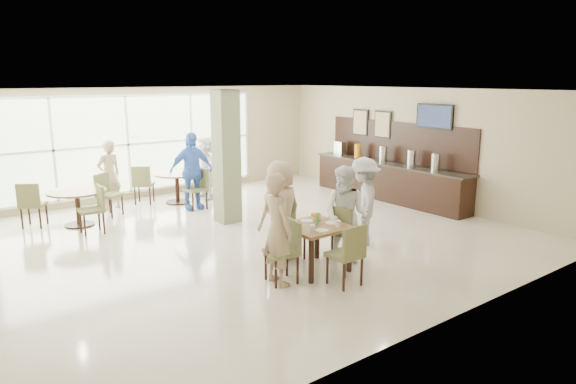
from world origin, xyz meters
TOP-DOWN VIEW (x-y plane):
  - ground at (0.00, 0.00)m, footprint 10.00×10.00m
  - room_shell at (0.00, 0.00)m, footprint 10.00×10.00m
  - window_bank at (-0.50, 4.46)m, footprint 7.00×0.04m
  - column at (0.40, 1.20)m, footprint 0.45×0.45m
  - main_table at (0.03, -2.12)m, footprint 0.94×0.94m
  - round_table_left at (-2.24, 2.82)m, footprint 1.19×1.19m
  - round_table_right at (0.28, 3.42)m, footprint 1.14×1.14m
  - chairs_main_table at (0.04, -2.14)m, footprint 2.01×1.90m
  - chairs_table_left at (-2.22, 2.85)m, footprint 2.17×1.76m
  - chairs_table_right at (0.35, 3.45)m, footprint 2.05×1.82m
  - tabletop_clutter at (0.05, -2.15)m, footprint 0.72×0.76m
  - buffet_counter at (4.70, 0.51)m, footprint 0.64×4.70m
  - wall_tv at (4.94, -0.60)m, footprint 0.06×1.00m
  - framed_art_a at (4.95, 1.00)m, footprint 0.05×0.55m
  - framed_art_b at (4.95, 1.80)m, footprint 0.05×0.55m
  - teen_left at (-0.77, -2.21)m, footprint 0.42×0.63m
  - teen_far at (-0.05, -1.33)m, footprint 0.85×0.49m
  - teen_right at (0.69, -2.14)m, footprint 0.89×0.97m
  - teen_standing at (1.59, -1.65)m, footprint 1.14×1.19m
  - adult_a at (0.29, 2.62)m, footprint 1.10×0.67m
  - adult_b at (1.06, 3.43)m, footprint 0.66×1.48m
  - adult_standing at (-1.24, 3.77)m, footprint 0.67×0.52m

SIDE VIEW (x-z plane):
  - ground at x=0.00m, z-range 0.00..0.00m
  - chairs_main_table at x=0.04m, z-range 0.00..0.95m
  - chairs_table_left at x=-2.22m, z-range 0.00..0.95m
  - chairs_table_right at x=0.35m, z-range 0.00..0.95m
  - buffet_counter at x=4.70m, z-range -0.42..1.53m
  - round_table_right at x=0.28m, z-range 0.21..0.96m
  - round_table_left at x=-2.24m, z-range 0.22..0.97m
  - main_table at x=0.03m, z-range 0.28..1.03m
  - adult_b at x=1.06m, z-range 0.00..1.58m
  - tabletop_clutter at x=0.05m, z-range 0.71..0.91m
  - teen_right at x=0.69m, z-range 0.00..1.63m
  - teen_standing at x=1.59m, z-range 0.00..1.63m
  - adult_standing at x=-1.24m, z-range 0.00..1.63m
  - teen_far at x=-0.05m, z-range 0.00..1.69m
  - teen_left at x=-0.77m, z-range 0.00..1.70m
  - adult_a at x=0.29m, z-range 0.00..1.81m
  - window_bank at x=-0.50m, z-range -2.10..4.90m
  - column at x=0.40m, z-range 0.00..2.80m
  - room_shell at x=0.00m, z-range -3.30..6.70m
  - framed_art_a at x=4.95m, z-range 1.50..2.20m
  - framed_art_b at x=4.95m, z-range 1.50..2.20m
  - wall_tv at x=4.94m, z-range 1.86..2.44m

